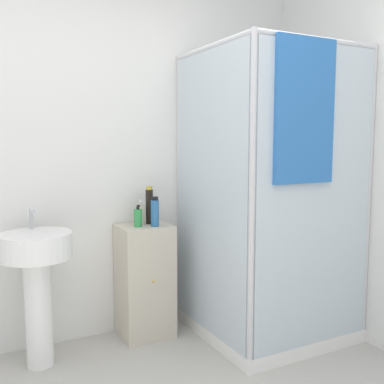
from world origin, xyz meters
The scene contains 8 objects.
wall_back centered at (0.00, 1.70, 1.25)m, with size 6.40×0.06×2.50m, color white.
shower_enclosure centered at (1.12, 1.09, 0.54)m, with size 0.97×1.00×1.98m.
vanity_cabinet centered at (0.38, 1.51, 0.39)m, with size 0.35×0.33×0.79m.
sink centered at (-0.35, 1.40, 0.59)m, with size 0.42×0.42×0.95m.
soap_dispenser centered at (0.32, 1.48, 0.85)m, with size 0.06×0.06×0.15m.
shampoo_bottle_tall_black centered at (0.43, 1.54, 0.92)m, with size 0.05×0.05×0.26m.
shampoo_bottle_blue centered at (0.43, 1.44, 0.89)m, with size 0.06×0.06×0.20m.
lotion_bottle_white centered at (0.36, 1.54, 0.86)m, with size 0.06×0.06×0.18m.
Camera 1 is at (-0.74, -1.34, 1.37)m, focal length 42.00 mm.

